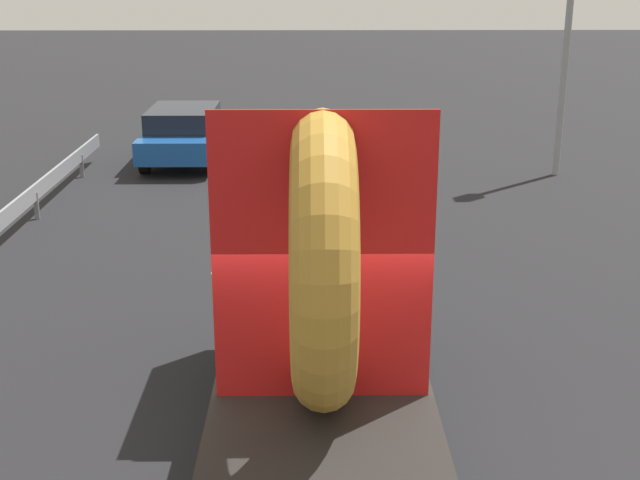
% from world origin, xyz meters
% --- Properties ---
extents(ground_plane, '(120.00, 120.00, 0.00)m').
position_xyz_m(ground_plane, '(0.00, 0.00, 0.00)').
color(ground_plane, black).
extents(flatbed_truck, '(2.02, 5.25, 3.73)m').
position_xyz_m(flatbed_truck, '(0.01, 0.81, 1.74)').
color(flatbed_truck, black).
rests_on(flatbed_truck, ground_plane).
extents(distant_sedan, '(1.83, 4.27, 1.39)m').
position_xyz_m(distant_sedan, '(-3.33, 13.94, 0.75)').
color(distant_sedan, black).
rests_on(distant_sedan, ground_plane).
extents(traffic_light, '(0.42, 0.36, 5.83)m').
position_xyz_m(traffic_light, '(5.83, 12.34, 3.80)').
color(traffic_light, gray).
rests_on(traffic_light, ground_plane).
extents(guardrail, '(0.10, 14.05, 0.71)m').
position_xyz_m(guardrail, '(-5.55, 6.94, 0.53)').
color(guardrail, gray).
rests_on(guardrail, ground_plane).
extents(lane_dash_left_far, '(0.16, 2.29, 0.01)m').
position_xyz_m(lane_dash_left_far, '(-1.66, 6.62, 0.00)').
color(lane_dash_left_far, beige).
rests_on(lane_dash_left_far, ground_plane).
extents(lane_dash_right_far, '(0.16, 2.56, 0.01)m').
position_xyz_m(lane_dash_right_far, '(1.68, 6.80, 0.00)').
color(lane_dash_right_far, beige).
rests_on(lane_dash_right_far, ground_plane).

